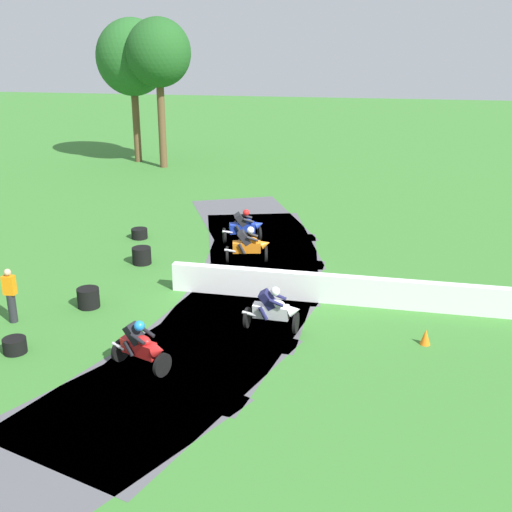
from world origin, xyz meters
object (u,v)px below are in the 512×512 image
Objects in this scene: motorcycle_fourth_blue at (244,226)px; tire_stack_mid_b at (142,256)px; tire_stack_far at (139,234)px; motorcycle_lead_red at (141,346)px; tire_stack_near at (15,345)px; track_marshal at (11,296)px; motorcycle_trailing_orange at (249,245)px; motorcycle_chase_white at (273,310)px; tire_stack_mid_a at (88,298)px; traffic_cone at (425,337)px.

motorcycle_fourth_blue reaches higher than tire_stack_mid_b.
motorcycle_fourth_blue is 2.67× the size of tire_stack_far.
tire_stack_near is at bearing 174.78° from motorcycle_lead_red.
track_marshal reaches higher than motorcycle_lead_red.
motorcycle_trailing_orange is 2.35m from motorcycle_fourth_blue.
tire_stack_near is 7.12m from tire_stack_mid_b.
tire_stack_mid_b is (1.06, 7.04, 0.10)m from tire_stack_near.
tire_stack_near is (-4.24, -10.04, -0.45)m from motorcycle_fourth_blue.
track_marshal is at bearing -122.22° from motorcycle_fourth_blue.
track_marshal is at bearing -111.22° from tire_stack_mid_b.
track_marshal reaches higher than tire_stack_near.
motorcycle_lead_red is 0.97× the size of motorcycle_fourth_blue.
motorcycle_lead_red and motorcycle_trailing_orange have the same top height.
track_marshal is at bearing -175.14° from motorcycle_chase_white.
tire_stack_near is 0.91× the size of tire_stack_mid_a.
motorcycle_fourth_blue is at bearing 129.38° from traffic_cone.
tire_stack_near is 0.38× the size of track_marshal.
motorcycle_trailing_orange is 3.86m from tire_stack_mid_b.
tire_stack_mid_a is at bearing 175.20° from traffic_cone.
tire_stack_near is (-4.83, -7.76, -0.46)m from motorcycle_trailing_orange.
motorcycle_lead_red is at bearing -137.09° from motorcycle_chase_white.
tire_stack_mid_a is at bearing -83.85° from tire_stack_far.
track_marshal reaches higher than tire_stack_mid_b.
motorcycle_trailing_orange is 5.28m from tire_stack_far.
traffic_cone is at bearing -43.51° from motorcycle_trailing_orange.
traffic_cone is at bearing -50.62° from motorcycle_fourth_blue.
motorcycle_chase_white reaches higher than tire_stack_mid_b.
motorcycle_chase_white is 6.93m from tire_stack_near.
tire_stack_mid_a reaches higher than tire_stack_far.
motorcycle_lead_red reaches higher than motorcycle_chase_white.
motorcycle_trailing_orange is at bearing -75.45° from motorcycle_fourth_blue.
motorcycle_fourth_blue is (-0.59, 2.28, -0.01)m from motorcycle_trailing_orange.
motorcycle_lead_red reaches higher than tire_stack_mid_b.
motorcycle_fourth_blue is 3.90× the size of traffic_cone.
motorcycle_lead_red is at bearing -70.56° from tire_stack_far.
tire_stack_near is 0.90× the size of tire_stack_mid_b.
tire_stack_mid_b is 5.71m from track_marshal.
tire_stack_mid_b is (-2.53, 7.36, -0.36)m from motorcycle_lead_red.
tire_stack_near is 10.86m from traffic_cone.
motorcycle_trailing_orange is 2.53× the size of tire_stack_mid_a.
motorcycle_trailing_orange is (-1.66, 5.39, 0.00)m from motorcycle_chase_white.
tire_stack_far is at bearing 90.03° from tire_stack_near.
tire_stack_near is 1.39× the size of traffic_cone.
tire_stack_mid_a is at bearing -116.81° from motorcycle_fourth_blue.
tire_stack_mid_a is (0.72, 3.09, 0.10)m from tire_stack_near.
motorcycle_chase_white is 0.99× the size of motorcycle_fourth_blue.
track_marshal reaches higher than motorcycle_fourth_blue.
tire_stack_mid_b reaches higher than tire_stack_far.
tire_stack_mid_a is at bearing -131.30° from motorcycle_trailing_orange.
tire_stack_mid_a is (-3.51, -6.95, -0.35)m from motorcycle_fourth_blue.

